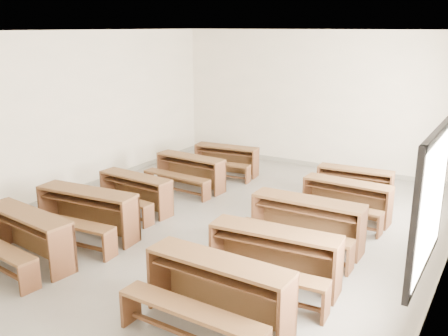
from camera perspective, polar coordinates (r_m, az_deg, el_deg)
The scene contains 11 objects.
room at distance 8.00m, azimuth 0.56°, elevation 7.81°, with size 8.50×8.50×3.20m.
desk_set_0 at distance 7.66m, azimuth -21.79°, elevation -7.03°, with size 1.74×1.05×0.74m.
desk_set_1 at distance 8.24m, azimuth -15.56°, elevation -4.69°, with size 1.79×1.04×0.77m.
desk_set_2 at distance 9.21m, azimuth -10.27°, elevation -2.57°, with size 1.54×0.87×0.67m.
desk_set_3 at distance 10.34m, azimuth -4.00°, elevation -0.23°, with size 1.57×0.88×0.69m.
desk_set_4 at distance 11.32m, azimuth 0.19°, elevation 1.14°, with size 1.53×0.92×0.66m.
desk_set_5 at distance 5.72m, azimuth -0.93°, elevation -13.58°, with size 1.77×0.95×0.78m.
desk_set_6 at distance 6.53m, azimuth 5.61°, elevation -9.80°, with size 1.77×1.03×0.77m.
desk_set_7 at distance 7.67m, azimuth 9.36°, elevation -5.91°, with size 1.72×0.92×0.77m.
desk_set_8 at distance 8.93m, azimuth 13.75°, elevation -3.33°, with size 1.55×0.85×0.68m.
desk_set_9 at distance 9.92m, azimuth 14.65°, elevation -1.61°, with size 1.47×0.83×0.64m.
Camera 1 is at (4.09, -6.83, 3.27)m, focal length 40.00 mm.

